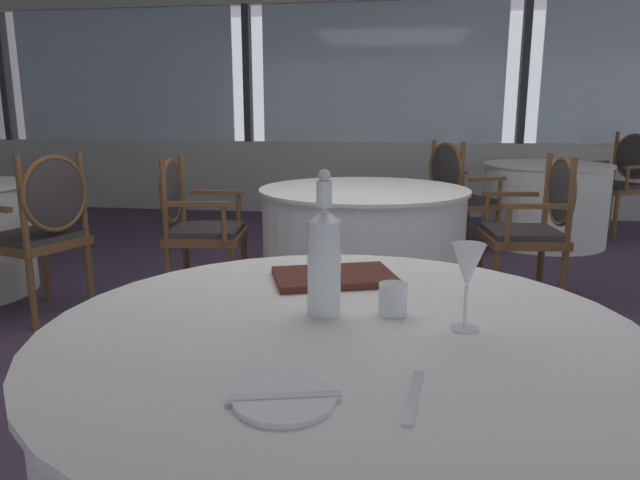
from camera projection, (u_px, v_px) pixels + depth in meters
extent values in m
plane|color=#47384C|center=(337.00, 350.00, 2.98)|extent=(14.34, 14.34, 0.00)
cube|color=beige|center=(379.00, 178.00, 6.88)|extent=(10.05, 0.12, 0.85)
cube|color=silver|center=(123.00, 76.00, 7.10)|extent=(2.77, 0.02, 1.56)
cube|color=#333338|center=(5.00, 77.00, 7.31)|extent=(0.08, 0.14, 1.56)
cube|color=silver|center=(381.00, 74.00, 6.64)|extent=(2.77, 0.02, 1.56)
cube|color=#333338|center=(248.00, 75.00, 6.85)|extent=(0.08, 0.14, 1.56)
cube|color=#333338|center=(524.00, 72.00, 6.40)|extent=(0.08, 0.14, 1.56)
cylinder|color=white|center=(341.00, 330.00, 1.28)|extent=(1.32, 1.32, 0.02)
cylinder|color=white|center=(340.00, 479.00, 1.36)|extent=(1.28, 1.28, 0.72)
cylinder|color=white|center=(284.00, 399.00, 0.94)|extent=(0.17, 0.17, 0.01)
cube|color=silver|center=(284.00, 396.00, 0.94)|extent=(0.19, 0.06, 0.00)
cube|color=silver|center=(414.00, 396.00, 0.96)|extent=(0.04, 0.19, 0.00)
cylinder|color=white|center=(324.00, 268.00, 1.33)|extent=(0.08, 0.08, 0.22)
cone|color=white|center=(324.00, 214.00, 1.30)|extent=(0.08, 0.08, 0.03)
cylinder|color=white|center=(324.00, 194.00, 1.29)|extent=(0.03, 0.03, 0.06)
sphere|color=silver|center=(324.00, 175.00, 1.28)|extent=(0.03, 0.03, 0.03)
cylinder|color=white|center=(464.00, 328.00, 1.26)|extent=(0.06, 0.06, 0.00)
cylinder|color=white|center=(465.00, 307.00, 1.25)|extent=(0.01, 0.01, 0.09)
cone|color=white|center=(468.00, 265.00, 1.23)|extent=(0.07, 0.07, 0.09)
cylinder|color=white|center=(393.00, 299.00, 1.34)|extent=(0.07, 0.07, 0.07)
cube|color=#512319|center=(334.00, 277.00, 1.62)|extent=(0.38, 0.31, 0.02)
cube|color=brown|center=(35.00, 243.00, 3.43)|extent=(0.58, 0.58, 0.05)
cube|color=#383333|center=(35.00, 236.00, 3.42)|extent=(0.54, 0.54, 0.04)
cylinder|color=brown|center=(46.00, 269.00, 3.74)|extent=(0.04, 0.04, 0.42)
cylinder|color=brown|center=(32.00, 294.00, 3.22)|extent=(0.04, 0.04, 0.42)
cylinder|color=brown|center=(90.00, 277.00, 3.56)|extent=(0.04, 0.04, 0.42)
cylinder|color=brown|center=(22.00, 203.00, 3.10)|extent=(0.04, 0.04, 0.51)
cylinder|color=brown|center=(82.00, 194.00, 3.45)|extent=(0.04, 0.04, 0.51)
ellipsoid|color=#383333|center=(55.00, 194.00, 3.27)|extent=(0.17, 0.39, 0.43)
torus|color=brown|center=(55.00, 194.00, 3.27)|extent=(0.17, 0.43, 0.44)
cube|color=brown|center=(64.00, 196.00, 3.60)|extent=(0.36, 0.15, 0.03)
cylinder|color=brown|center=(51.00, 212.00, 3.69)|extent=(0.03, 0.03, 0.22)
cylinder|color=white|center=(364.00, 190.00, 3.58)|extent=(1.30, 1.30, 0.02)
cylinder|color=white|center=(363.00, 248.00, 3.66)|extent=(1.26, 1.26, 0.72)
cube|color=brown|center=(522.00, 239.00, 3.61)|extent=(0.51, 0.51, 0.05)
cube|color=#383333|center=(522.00, 232.00, 3.60)|extent=(0.47, 0.47, 0.04)
cylinder|color=brown|center=(495.00, 282.00, 3.47)|extent=(0.04, 0.04, 0.40)
cylinder|color=brown|center=(480.00, 265.00, 3.86)|extent=(0.04, 0.04, 0.40)
cylinder|color=brown|center=(563.00, 283.00, 3.46)|extent=(0.04, 0.04, 0.40)
cylinder|color=brown|center=(540.00, 266.00, 3.85)|extent=(0.04, 0.04, 0.40)
cylinder|color=brown|center=(571.00, 200.00, 3.35)|extent=(0.04, 0.04, 0.49)
cylinder|color=brown|center=(547.00, 191.00, 3.74)|extent=(0.04, 0.04, 0.49)
ellipsoid|color=#383333|center=(561.00, 192.00, 3.54)|extent=(0.09, 0.39, 0.41)
torus|color=brown|center=(561.00, 192.00, 3.54)|extent=(0.08, 0.43, 0.43)
cube|color=brown|center=(535.00, 206.00, 3.31)|extent=(0.37, 0.08, 0.03)
cylinder|color=brown|center=(509.00, 225.00, 3.34)|extent=(0.03, 0.03, 0.22)
cube|color=brown|center=(510.00, 194.00, 3.80)|extent=(0.37, 0.08, 0.03)
cylinder|color=brown|center=(487.00, 211.00, 3.83)|extent=(0.03, 0.03, 0.22)
cube|color=brown|center=(207.00, 236.00, 3.68)|extent=(0.51, 0.51, 0.05)
cube|color=#383333|center=(207.00, 230.00, 3.67)|extent=(0.47, 0.47, 0.04)
cylinder|color=brown|center=(245.00, 263.00, 3.91)|extent=(0.04, 0.04, 0.40)
cylinder|color=brown|center=(234.00, 280.00, 3.52)|extent=(0.04, 0.04, 0.40)
cylinder|color=brown|center=(186.00, 262.00, 3.93)|extent=(0.04, 0.04, 0.40)
cylinder|color=brown|center=(169.00, 279.00, 3.54)|extent=(0.04, 0.04, 0.40)
cylinder|color=brown|center=(182.00, 191.00, 3.82)|extent=(0.04, 0.04, 0.48)
cylinder|color=brown|center=(164.00, 200.00, 3.43)|extent=(0.04, 0.04, 0.48)
ellipsoid|color=#383333|center=(171.00, 191.00, 3.62)|extent=(0.09, 0.39, 0.40)
torus|color=brown|center=(171.00, 191.00, 3.62)|extent=(0.08, 0.41, 0.41)
cube|color=brown|center=(217.00, 193.00, 3.87)|extent=(0.37, 0.08, 0.03)
cylinder|color=brown|center=(238.00, 209.00, 3.88)|extent=(0.03, 0.03, 0.22)
cube|color=brown|center=(199.00, 204.00, 3.38)|extent=(0.37, 0.08, 0.03)
cylinder|color=brown|center=(224.00, 223.00, 3.40)|extent=(0.03, 0.03, 0.22)
cylinder|color=white|center=(547.00, 165.00, 5.28)|extent=(1.14, 1.14, 0.02)
cylinder|color=white|center=(544.00, 205.00, 5.36)|extent=(1.10, 1.10, 0.72)
cube|color=brown|center=(615.00, 189.00, 5.70)|extent=(0.64, 0.64, 0.05)
cube|color=#383333|center=(615.00, 185.00, 5.69)|extent=(0.58, 0.58, 0.04)
cylinder|color=brown|center=(615.00, 218.00, 5.50)|extent=(0.04, 0.04, 0.43)
cylinder|color=brown|center=(581.00, 212.00, 5.85)|extent=(0.04, 0.04, 0.43)
cylinder|color=brown|center=(610.00, 209.00, 6.01)|extent=(0.04, 0.04, 0.43)
cylinder|color=brown|center=(615.00, 158.00, 5.90)|extent=(0.04, 0.04, 0.53)
ellipsoid|color=#383333|center=(634.00, 157.00, 5.72)|extent=(0.25, 0.36, 0.44)
torus|color=brown|center=(634.00, 157.00, 5.72)|extent=(0.27, 0.40, 0.45)
cube|color=brown|center=(639.00, 167.00, 5.42)|extent=(0.33, 0.23, 0.03)
cylinder|color=brown|center=(627.00, 179.00, 5.39)|extent=(0.03, 0.03, 0.22)
cube|color=brown|center=(595.00, 162.00, 5.87)|extent=(0.33, 0.23, 0.03)
cylinder|color=brown|center=(584.00, 174.00, 5.83)|extent=(0.03, 0.03, 0.22)
cube|color=brown|center=(464.00, 205.00, 4.99)|extent=(0.64, 0.64, 0.05)
cube|color=#383333|center=(465.00, 200.00, 4.98)|extent=(0.58, 0.58, 0.04)
cylinder|color=brown|center=(467.00, 224.00, 5.30)|extent=(0.04, 0.04, 0.39)
cylinder|color=brown|center=(497.00, 232.00, 4.94)|extent=(0.04, 0.04, 0.39)
cylinder|color=brown|center=(431.00, 228.00, 5.14)|extent=(0.04, 0.04, 0.39)
cylinder|color=brown|center=(458.00, 236.00, 4.78)|extent=(0.04, 0.04, 0.39)
cylinder|color=brown|center=(433.00, 170.00, 5.03)|extent=(0.04, 0.04, 0.52)
cylinder|color=brown|center=(462.00, 175.00, 4.67)|extent=(0.04, 0.04, 0.52)
ellipsoid|color=#383333|center=(445.00, 169.00, 4.84)|extent=(0.25, 0.36, 0.44)
torus|color=brown|center=(445.00, 169.00, 4.84)|extent=(0.27, 0.40, 0.45)
cube|color=brown|center=(450.00, 174.00, 5.17)|extent=(0.33, 0.23, 0.03)
cylinder|color=brown|center=(462.00, 185.00, 5.25)|extent=(0.03, 0.03, 0.22)
cube|color=brown|center=(487.00, 179.00, 4.72)|extent=(0.33, 0.23, 0.03)
cylinder|color=brown|center=(500.00, 192.00, 4.80)|extent=(0.03, 0.03, 0.22)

